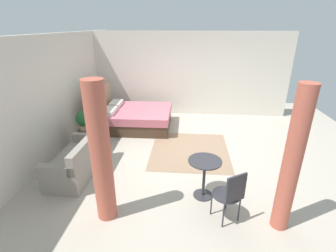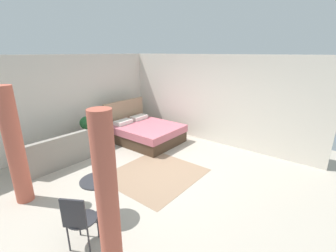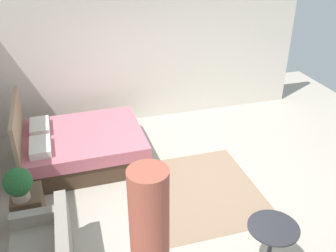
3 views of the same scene
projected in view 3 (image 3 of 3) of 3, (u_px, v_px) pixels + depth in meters
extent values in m
cube|color=#B2A899|center=(193.00, 188.00, 6.02)|extent=(8.32, 9.33, 0.02)
cube|color=silver|center=(150.00, 56.00, 7.62)|extent=(0.12, 6.33, 2.68)
cube|color=#93755B|center=(198.00, 191.00, 5.94)|extent=(2.01, 1.86, 0.01)
cube|color=#473323|center=(85.00, 152.00, 6.64)|extent=(1.63, 1.96, 0.33)
cube|color=#C66675|center=(84.00, 139.00, 6.51)|extent=(1.67, 2.00, 0.22)
cube|color=#997F60|center=(20.00, 139.00, 6.17)|extent=(1.67, 0.08, 1.21)
cube|color=white|center=(40.00, 147.00, 5.95)|extent=(0.58, 0.33, 0.12)
cube|color=white|center=(40.00, 126.00, 6.55)|extent=(0.58, 0.33, 0.12)
cube|color=gray|center=(64.00, 246.00, 4.14)|extent=(1.50, 0.16, 0.38)
cube|color=gray|center=(39.00, 217.00, 4.70)|extent=(0.15, 0.70, 0.18)
cube|color=brown|center=(29.00, 209.00, 5.18)|extent=(0.49, 0.40, 0.53)
cylinder|color=tan|center=(21.00, 195.00, 4.93)|extent=(0.23, 0.23, 0.11)
sphere|color=#235B2D|center=(18.00, 182.00, 4.83)|extent=(0.37, 0.37, 0.37)
cylinder|color=silver|center=(23.00, 182.00, 5.11)|extent=(0.10, 0.10, 0.20)
cylinder|color=#2D2D33|center=(269.00, 251.00, 4.41)|extent=(0.05, 0.05, 0.71)
cylinder|color=#2D2D33|center=(274.00, 227.00, 4.23)|extent=(0.58, 0.58, 0.02)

